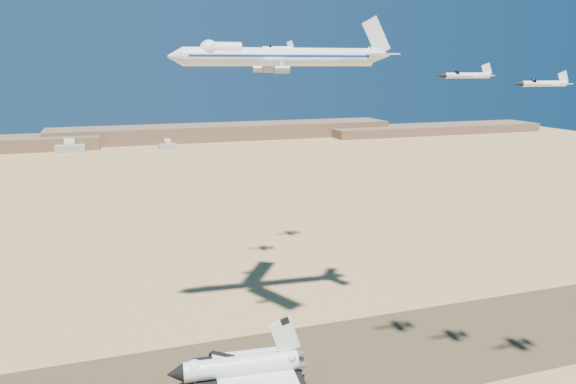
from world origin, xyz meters
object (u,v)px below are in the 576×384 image
object	(u,v)px
shuttle	(240,368)
chase_jet_a	(466,75)
carrier_747	(274,57)
chase_jet_d	(277,48)
chase_jet_e	(307,57)
chase_jet_b	(543,83)

from	to	relation	value
shuttle	chase_jet_a	bearing A→B (deg)	-11.89
carrier_747	chase_jet_d	distance (m)	46.14
chase_jet_e	carrier_747	bearing A→B (deg)	-123.77
carrier_747	chase_jet_a	bearing A→B (deg)	-50.67
chase_jet_b	chase_jet_a	bearing A→B (deg)	146.04
carrier_747	chase_jet_a	size ratio (longest dim) A/B	4.63
chase_jet_a	chase_jet_b	size ratio (longest dim) A/B	1.02
chase_jet_e	chase_jet_b	bearing A→B (deg)	-88.72
carrier_747	chase_jet_b	world-z (taller)	carrier_747
shuttle	chase_jet_d	size ratio (longest dim) A/B	2.67
carrier_747	chase_jet_d	world-z (taller)	carrier_747
chase_jet_d	chase_jet_e	bearing A→B (deg)	56.35
carrier_747	shuttle	bearing A→B (deg)	-117.89
carrier_747	chase_jet_d	xyz separation A→B (m)	(14.87, 43.49, 4.06)
shuttle	chase_jet_e	size ratio (longest dim) A/B	2.51
carrier_747	chase_jet_e	bearing A→B (deg)	65.44
carrier_747	chase_jet_b	size ratio (longest dim) A/B	4.73
shuttle	chase_jet_d	xyz separation A→B (m)	(35.69, 76.41, 90.35)
shuttle	carrier_747	size ratio (longest dim) A/B	0.54
shuttle	carrier_747	bearing A→B (deg)	63.23
shuttle	chase_jet_a	xyz separation A→B (m)	(56.07, -17.61, 81.14)
shuttle	chase_jet_e	distance (m)	142.49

